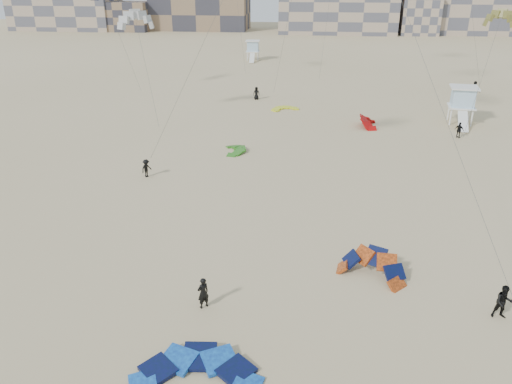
# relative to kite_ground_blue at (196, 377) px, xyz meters

# --- Properties ---
(ground) EXTENTS (320.00, 320.00, 0.00)m
(ground) POSITION_rel_kite_ground_blue_xyz_m (0.10, 4.02, 0.00)
(ground) COLOR #CBB388
(ground) RESTS_ON ground
(kite_ground_blue) EXTENTS (5.52, 5.76, 1.25)m
(kite_ground_blue) POSITION_rel_kite_ground_blue_xyz_m (0.00, 0.00, 0.00)
(kite_ground_blue) COLOR blue
(kite_ground_blue) RESTS_ON ground
(kite_ground_orange) EXTENTS (5.18, 5.20, 3.86)m
(kite_ground_orange) POSITION_rel_kite_ground_blue_xyz_m (8.21, 8.86, 0.00)
(kite_ground_orange) COLOR #FB5F1C
(kite_ground_orange) RESTS_ON ground
(kite_ground_green) EXTENTS (3.71, 3.54, 1.23)m
(kite_ground_green) POSITION_rel_kite_ground_blue_xyz_m (-2.92, 29.40, 0.00)
(kite_ground_green) COLOR #367923
(kite_ground_green) RESTS_ON ground
(kite_ground_red_far) EXTENTS (3.92, 3.81, 3.66)m
(kite_ground_red_far) POSITION_rel_kite_ground_blue_xyz_m (10.80, 39.56, 0.00)
(kite_ground_red_far) COLOR #CA0700
(kite_ground_red_far) RESTS_ON ground
(kite_ground_yellow) EXTENTS (4.23, 4.31, 0.57)m
(kite_ground_yellow) POSITION_rel_kite_ground_blue_xyz_m (0.94, 45.91, 0.00)
(kite_ground_yellow) COLOR #EEFF2A
(kite_ground_yellow) RESTS_ON ground
(kitesurfer_main) EXTENTS (0.76, 0.74, 1.76)m
(kitesurfer_main) POSITION_rel_kite_ground_blue_xyz_m (-0.72, 4.89, 0.88)
(kitesurfer_main) COLOR black
(kitesurfer_main) RESTS_ON ground
(kitesurfer_b) EXTENTS (0.91, 0.71, 1.85)m
(kitesurfer_b) POSITION_rel_kite_ground_blue_xyz_m (14.38, 5.78, 0.93)
(kitesurfer_b) COLOR black
(kitesurfer_b) RESTS_ON ground
(kitesurfer_c) EXTENTS (0.98, 1.16, 1.56)m
(kitesurfer_c) POSITION_rel_kite_ground_blue_xyz_m (-9.30, 22.03, 0.78)
(kitesurfer_c) COLOR black
(kitesurfer_c) RESTS_ON ground
(kitesurfer_d) EXTENTS (1.00, 0.95, 1.66)m
(kitesurfer_d) POSITION_rel_kite_ground_blue_xyz_m (19.79, 36.33, 0.83)
(kitesurfer_d) COLOR black
(kitesurfer_d) RESTS_ON ground
(kitesurfer_e) EXTENTS (0.93, 0.70, 1.71)m
(kitesurfer_e) POSITION_rel_kite_ground_blue_xyz_m (-3.26, 50.90, 0.86)
(kitesurfer_e) COLOR black
(kitesurfer_e) RESTS_ON ground
(kitesurfer_f) EXTENTS (1.03, 1.64, 1.69)m
(kitesurfer_f) POSITION_rel_kite_ground_blue_xyz_m (27.38, 58.50, 0.85)
(kitesurfer_f) COLOR black
(kitesurfer_f) RESTS_ON ground
(kite_fly_grey) EXTENTS (6.32, 8.96, 11.35)m
(kite_fly_grey) POSITION_rel_kite_ground_blue_xyz_m (-15.24, 39.58, 10.98)
(kite_fly_grey) COLOR silver
(kite_fly_grey) RESTS_ON ground
(kite_fly_olive) EXTENTS (4.71, 5.68, 11.92)m
(kite_fly_olive) POSITION_rel_kite_ground_blue_xyz_m (21.93, 36.69, 11.76)
(kite_fly_olive) COLOR olive
(kite_fly_olive) RESTS_ON ground
(lifeguard_tower_near) EXTENTS (3.32, 5.93, 4.20)m
(lifeguard_tower_near) POSITION_rel_kite_ground_blue_xyz_m (21.29, 42.12, 2.08)
(lifeguard_tower_near) COLOR white
(lifeguard_tower_near) RESTS_ON ground
(lifeguard_tower_far) EXTENTS (2.79, 5.20, 3.77)m
(lifeguard_tower_far) POSITION_rel_kite_ground_blue_xyz_m (-7.68, 83.29, 1.87)
(lifeguard_tower_far) COLOR white
(lifeguard_tower_far) RESTS_ON ground
(condo_west_a) EXTENTS (30.00, 15.00, 14.00)m
(condo_west_a) POSITION_rel_kite_ground_blue_xyz_m (-69.90, 134.02, 7.00)
(condo_west_a) COLOR tan
(condo_west_a) RESTS_ON ground
(condo_mid) EXTENTS (32.00, 16.00, 12.00)m
(condo_mid) POSITION_rel_kite_ground_blue_xyz_m (10.10, 134.02, 6.00)
(condo_mid) COLOR tan
(condo_mid) RESTS_ON ground
(condo_east) EXTENTS (26.00, 14.00, 16.00)m
(condo_east) POSITION_rel_kite_ground_blue_xyz_m (50.10, 136.02, 8.00)
(condo_east) COLOR tan
(condo_east) RESTS_ON ground
(condo_fill_left) EXTENTS (12.00, 10.00, 8.00)m
(condo_fill_left) POSITION_rel_kite_ground_blue_xyz_m (-49.90, 132.02, 4.00)
(condo_fill_left) COLOR #81674E
(condo_fill_left) RESTS_ON ground
(condo_fill_right) EXTENTS (10.00, 10.00, 10.00)m
(condo_fill_right) POSITION_rel_kite_ground_blue_xyz_m (32.10, 132.02, 5.00)
(condo_fill_right) COLOR tan
(condo_fill_right) RESTS_ON ground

